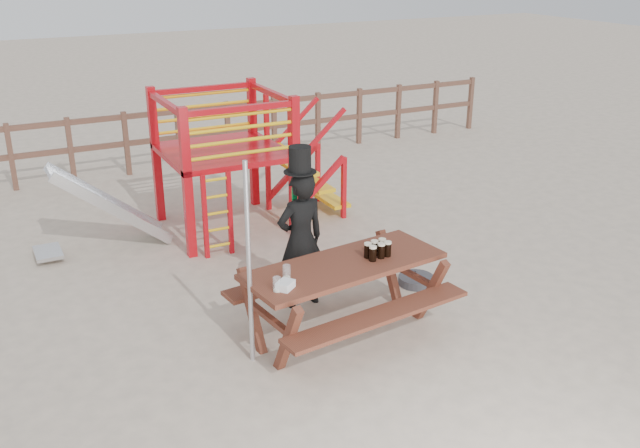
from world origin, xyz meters
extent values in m
plane|color=beige|center=(0.00, 0.00, 0.00)|extent=(60.00, 60.00, 0.00)
cube|color=brown|center=(0.00, 7.00, 1.10)|extent=(15.00, 0.06, 0.10)
cube|color=brown|center=(0.00, 7.00, 0.60)|extent=(15.00, 0.06, 0.10)
cube|color=brown|center=(-2.50, 7.00, 0.60)|extent=(0.09, 0.09, 1.20)
cube|color=brown|center=(-1.50, 7.00, 0.60)|extent=(0.09, 0.09, 1.20)
cube|color=brown|center=(-0.50, 7.00, 0.60)|extent=(0.09, 0.09, 1.20)
cube|color=brown|center=(0.50, 7.00, 0.60)|extent=(0.09, 0.09, 1.20)
cube|color=brown|center=(1.50, 7.00, 0.60)|extent=(0.09, 0.09, 1.20)
cube|color=brown|center=(2.50, 7.00, 0.60)|extent=(0.09, 0.09, 1.20)
cube|color=brown|center=(3.50, 7.00, 0.60)|extent=(0.09, 0.09, 1.20)
cube|color=brown|center=(4.50, 7.00, 0.60)|extent=(0.09, 0.09, 1.20)
cube|color=brown|center=(5.50, 7.00, 0.60)|extent=(0.09, 0.09, 1.20)
cube|color=brown|center=(6.50, 7.00, 0.60)|extent=(0.09, 0.09, 1.20)
cube|color=brown|center=(7.50, 7.00, 0.60)|extent=(0.09, 0.09, 1.20)
cube|color=red|center=(-0.60, 2.80, 1.05)|extent=(0.12, 0.12, 2.10)
cube|color=red|center=(1.00, 2.80, 1.05)|extent=(0.12, 0.12, 2.10)
cube|color=red|center=(-0.60, 4.40, 1.05)|extent=(0.12, 0.12, 2.10)
cube|color=red|center=(1.00, 4.40, 1.05)|extent=(0.12, 0.12, 2.10)
cube|color=red|center=(0.20, 3.60, 1.20)|extent=(1.72, 1.72, 0.08)
cube|color=red|center=(0.20, 2.80, 2.00)|extent=(1.60, 0.08, 0.08)
cube|color=red|center=(0.20, 4.40, 2.00)|extent=(1.60, 0.08, 0.08)
cube|color=red|center=(-0.60, 3.60, 2.00)|extent=(0.08, 1.60, 0.08)
cube|color=red|center=(1.00, 3.60, 2.00)|extent=(0.08, 1.60, 0.08)
cylinder|color=yellow|center=(0.20, 2.80, 1.38)|extent=(1.50, 0.05, 0.05)
cylinder|color=yellow|center=(0.20, 4.40, 1.38)|extent=(1.50, 0.05, 0.05)
cylinder|color=yellow|center=(0.20, 2.80, 1.56)|extent=(1.50, 0.05, 0.05)
cylinder|color=yellow|center=(0.20, 4.40, 1.56)|extent=(1.50, 0.05, 0.05)
cylinder|color=yellow|center=(0.20, 2.80, 1.74)|extent=(1.50, 0.05, 0.05)
cylinder|color=yellow|center=(0.20, 4.40, 1.74)|extent=(1.50, 0.05, 0.05)
cylinder|color=yellow|center=(0.20, 2.80, 1.92)|extent=(1.50, 0.05, 0.05)
cylinder|color=yellow|center=(0.20, 4.40, 1.92)|extent=(1.50, 0.05, 0.05)
cube|color=red|center=(-0.43, 2.65, 0.60)|extent=(0.06, 0.06, 1.20)
cube|color=red|center=(-0.07, 2.65, 0.60)|extent=(0.06, 0.06, 1.20)
cylinder|color=yellow|center=(-0.25, 2.65, 0.15)|extent=(0.36, 0.04, 0.04)
cylinder|color=yellow|center=(-0.25, 2.65, 0.39)|extent=(0.36, 0.04, 0.04)
cylinder|color=yellow|center=(-0.25, 2.65, 0.63)|extent=(0.36, 0.04, 0.04)
cylinder|color=yellow|center=(-0.25, 2.65, 0.87)|extent=(0.36, 0.04, 0.04)
cylinder|color=yellow|center=(-0.25, 2.65, 1.11)|extent=(0.36, 0.04, 0.04)
cube|color=yellow|center=(1.15, 3.60, 1.08)|extent=(0.30, 0.90, 0.06)
cube|color=yellow|center=(1.43, 3.60, 0.78)|extent=(0.30, 0.90, 0.06)
cube|color=yellow|center=(1.71, 3.60, 0.48)|extent=(0.30, 0.90, 0.06)
cube|color=yellow|center=(1.99, 3.60, 0.18)|extent=(0.30, 0.90, 0.06)
cube|color=red|center=(1.55, 3.15, 0.60)|extent=(0.95, 0.08, 0.86)
cube|color=red|center=(1.55, 4.05, 0.60)|extent=(0.95, 0.08, 0.86)
cube|color=silver|center=(-1.50, 3.60, 0.62)|extent=(1.53, 0.55, 1.21)
cube|color=silver|center=(-1.50, 3.33, 0.66)|extent=(1.58, 0.04, 1.28)
cube|color=silver|center=(-1.50, 3.87, 0.66)|extent=(1.58, 0.04, 1.28)
cube|color=silver|center=(-2.40, 3.60, 0.10)|extent=(0.35, 0.55, 0.05)
cube|color=brown|center=(0.25, -0.03, 0.83)|extent=(2.31, 1.10, 0.06)
cube|color=brown|center=(0.33, -0.64, 0.50)|extent=(2.25, 0.58, 0.04)
cube|color=brown|center=(0.18, 0.58, 0.50)|extent=(2.25, 0.58, 0.04)
cube|color=brown|center=(-0.69, -0.15, 0.40)|extent=(0.25, 1.34, 0.80)
cube|color=brown|center=(1.19, 0.09, 0.40)|extent=(0.25, 1.34, 0.80)
imported|color=black|center=(0.14, 0.83, 0.83)|extent=(0.63, 0.44, 1.66)
cube|color=#0B8034|center=(0.13, 0.96, 1.03)|extent=(0.07, 0.02, 0.39)
cylinder|color=black|center=(0.14, 0.83, 1.67)|extent=(0.38, 0.38, 0.01)
cylinder|color=black|center=(0.14, 0.83, 1.82)|extent=(0.25, 0.25, 0.29)
cube|color=white|center=(0.13, 0.96, 1.92)|extent=(0.13, 0.01, 0.03)
cylinder|color=#B2B2B7|center=(-0.86, -0.08, 1.08)|extent=(0.05, 0.05, 2.17)
cylinder|color=#36363B|center=(1.68, 0.64, 0.05)|extent=(0.46, 0.46, 0.11)
cylinder|color=#36363B|center=(1.68, 0.64, 0.15)|extent=(0.05, 0.05, 0.09)
cube|color=white|center=(-0.57, -0.30, 0.90)|extent=(0.23, 0.22, 0.08)
cylinder|color=black|center=(0.56, -0.11, 0.94)|extent=(0.08, 0.08, 0.15)
cylinder|color=beige|center=(0.56, -0.11, 1.02)|extent=(0.08, 0.08, 0.02)
cylinder|color=black|center=(0.68, -0.09, 0.94)|extent=(0.08, 0.08, 0.15)
cylinder|color=beige|center=(0.68, -0.09, 1.02)|extent=(0.08, 0.08, 0.02)
cylinder|color=black|center=(0.76, -0.08, 0.94)|extent=(0.08, 0.08, 0.15)
cylinder|color=beige|center=(0.76, -0.08, 1.02)|extent=(0.08, 0.08, 0.02)
cylinder|color=black|center=(0.55, -0.01, 0.94)|extent=(0.08, 0.08, 0.15)
cylinder|color=beige|center=(0.55, -0.01, 1.02)|extent=(0.08, 0.08, 0.02)
cylinder|color=black|center=(0.65, 0.01, 0.94)|extent=(0.08, 0.08, 0.15)
cylinder|color=beige|center=(0.65, 0.01, 1.02)|extent=(0.08, 0.08, 0.02)
cylinder|color=black|center=(0.75, 0.02, 0.94)|extent=(0.08, 0.08, 0.15)
cylinder|color=beige|center=(0.75, 0.02, 1.02)|extent=(0.08, 0.08, 0.02)
cylinder|color=silver|center=(-0.66, -0.31, 0.94)|extent=(0.08, 0.08, 0.15)
cylinder|color=beige|center=(-0.66, -0.31, 0.87)|extent=(0.07, 0.07, 0.02)
cylinder|color=silver|center=(-0.46, -0.09, 0.94)|extent=(0.08, 0.08, 0.15)
cylinder|color=beige|center=(-0.46, -0.09, 0.87)|extent=(0.07, 0.07, 0.02)
camera|label=1|loc=(-3.15, -6.11, 4.05)|focal=40.00mm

